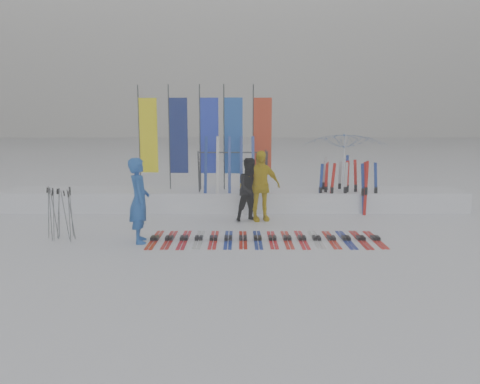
{
  "coord_description": "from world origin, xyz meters",
  "views": [
    {
      "loc": [
        0.19,
        -9.67,
        2.77
      ],
      "look_at": [
        0.2,
        1.6,
        1.0
      ],
      "focal_mm": 35.0,
      "sensor_mm": 36.0,
      "label": 1
    }
  ],
  "objects_px": {
    "tent_canopy": "(345,168)",
    "ski_rack": "(233,166)",
    "person_blue": "(139,200)",
    "person_black": "(251,190)",
    "ski_row": "(265,238)",
    "person_yellow": "(260,186)"
  },
  "relations": [
    {
      "from": "person_yellow",
      "to": "tent_canopy",
      "type": "xyz_separation_m",
      "value": [
        2.85,
        2.4,
        0.24
      ]
    },
    {
      "from": "person_blue",
      "to": "person_yellow",
      "type": "relative_size",
      "value": 1.0
    },
    {
      "from": "person_blue",
      "to": "tent_canopy",
      "type": "relative_size",
      "value": 0.72
    },
    {
      "from": "person_yellow",
      "to": "ski_rack",
      "type": "height_order",
      "value": "person_yellow"
    },
    {
      "from": "person_black",
      "to": "person_yellow",
      "type": "distance_m",
      "value": 0.28
    },
    {
      "from": "person_black",
      "to": "person_blue",
      "type": "bearing_deg",
      "value": -163.0
    },
    {
      "from": "person_black",
      "to": "person_yellow",
      "type": "height_order",
      "value": "person_yellow"
    },
    {
      "from": "tent_canopy",
      "to": "ski_rack",
      "type": "relative_size",
      "value": 1.31
    },
    {
      "from": "person_yellow",
      "to": "ski_row",
      "type": "height_order",
      "value": "person_yellow"
    },
    {
      "from": "tent_canopy",
      "to": "ski_row",
      "type": "distance_m",
      "value": 5.44
    },
    {
      "from": "person_blue",
      "to": "ski_rack",
      "type": "relative_size",
      "value": 0.94
    },
    {
      "from": "person_black",
      "to": "tent_canopy",
      "type": "bearing_deg",
      "value": 14.24
    },
    {
      "from": "person_yellow",
      "to": "tent_canopy",
      "type": "height_order",
      "value": "tent_canopy"
    },
    {
      "from": "ski_row",
      "to": "tent_canopy",
      "type": "bearing_deg",
      "value": 57.93
    },
    {
      "from": "person_black",
      "to": "ski_rack",
      "type": "relative_size",
      "value": 0.85
    },
    {
      "from": "tent_canopy",
      "to": "ski_row",
      "type": "relative_size",
      "value": 0.51
    },
    {
      "from": "person_blue",
      "to": "person_black",
      "type": "xyz_separation_m",
      "value": [
        2.55,
        2.23,
        -0.1
      ]
    },
    {
      "from": "person_black",
      "to": "ski_row",
      "type": "bearing_deg",
      "value": -106.55
    },
    {
      "from": "person_black",
      "to": "ski_row",
      "type": "relative_size",
      "value": 0.33
    },
    {
      "from": "person_yellow",
      "to": "ski_rack",
      "type": "bearing_deg",
      "value": 107.02
    },
    {
      "from": "person_black",
      "to": "person_yellow",
      "type": "relative_size",
      "value": 0.9
    },
    {
      "from": "ski_row",
      "to": "ski_rack",
      "type": "distance_m",
      "value": 3.72
    }
  ]
}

